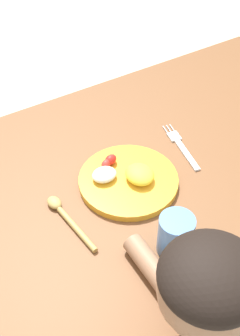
% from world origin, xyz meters
% --- Properties ---
extents(ground_plane, '(8.00, 8.00, 0.00)m').
position_xyz_m(ground_plane, '(0.00, 0.00, 0.00)').
color(ground_plane, beige).
extents(dining_table, '(1.45, 0.85, 0.73)m').
position_xyz_m(dining_table, '(0.00, 0.00, 0.62)').
color(dining_table, brown).
rests_on(dining_table, ground_plane).
extents(plate, '(0.26, 0.26, 0.05)m').
position_xyz_m(plate, '(-0.03, -0.01, 0.74)').
color(plate, gold).
rests_on(plate, dining_table).
extents(fork, '(0.06, 0.20, 0.01)m').
position_xyz_m(fork, '(0.17, 0.03, 0.73)').
color(fork, silver).
rests_on(fork, dining_table).
extents(spoon, '(0.05, 0.20, 0.02)m').
position_xyz_m(spoon, '(-0.23, -0.04, 0.74)').
color(spoon, tan).
rests_on(spoon, dining_table).
extents(drinking_cup, '(0.08, 0.08, 0.10)m').
position_xyz_m(drinking_cup, '(-0.05, -0.25, 0.78)').
color(drinking_cup, '#548BD7').
rests_on(drinking_cup, dining_table).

